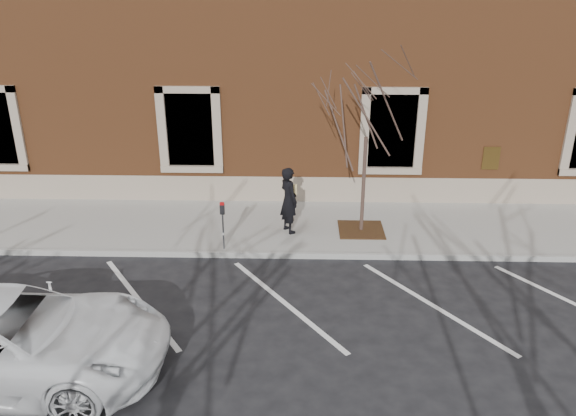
{
  "coord_description": "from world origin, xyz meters",
  "views": [
    {
      "loc": [
        0.36,
        -12.75,
        6.54
      ],
      "look_at": [
        0.0,
        0.6,
        1.1
      ],
      "focal_mm": 35.0,
      "sensor_mm": 36.0,
      "label": 1
    }
  ],
  "objects_px": {
    "sapling": "(368,110)",
    "man": "(289,200)",
    "white_truck": "(5,339)",
    "parking_meter": "(223,217)"
  },
  "relations": [
    {
      "from": "man",
      "to": "parking_meter",
      "type": "bearing_deg",
      "value": 93.36
    },
    {
      "from": "sapling",
      "to": "man",
      "type": "bearing_deg",
      "value": -176.85
    },
    {
      "from": "man",
      "to": "sapling",
      "type": "relative_size",
      "value": 0.38
    },
    {
      "from": "sapling",
      "to": "white_truck",
      "type": "xyz_separation_m",
      "value": [
        -6.76,
        -6.11,
        -2.72
      ]
    },
    {
      "from": "man",
      "to": "white_truck",
      "type": "height_order",
      "value": "man"
    },
    {
      "from": "man",
      "to": "white_truck",
      "type": "xyz_separation_m",
      "value": [
        -4.76,
        -6.0,
        -0.28
      ]
    },
    {
      "from": "sapling",
      "to": "white_truck",
      "type": "distance_m",
      "value": 9.51
    },
    {
      "from": "parking_meter",
      "to": "white_truck",
      "type": "relative_size",
      "value": 0.23
    },
    {
      "from": "sapling",
      "to": "parking_meter",
      "type": "bearing_deg",
      "value": -161.0
    },
    {
      "from": "white_truck",
      "to": "parking_meter",
      "type": "bearing_deg",
      "value": -33.39
    }
  ]
}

